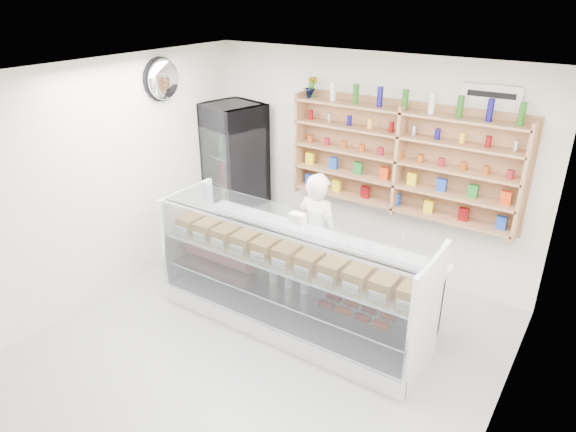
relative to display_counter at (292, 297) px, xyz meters
The scene contains 8 objects.
room 1.28m from the display_counter, 91.41° to the right, with size 5.00×5.00×5.00m.
display_counter is the anchor object (origin of this frame).
shop_worker 0.86m from the display_counter, 99.79° to the left, with size 0.57×0.37×1.56m, color white.
drinks_cooler 2.39m from the display_counter, 144.38° to the left, with size 0.87×0.86×2.04m.
wall_shelving 2.07m from the display_counter, 73.20° to the left, with size 2.84×0.28×1.33m.
potted_plant 2.65m from the display_counter, 115.72° to the left, with size 0.15×0.12×0.28m, color #1E6626.
security_mirror 3.06m from the display_counter, 168.26° to the left, with size 0.15×0.50×0.50m, color silver.
wall_sign 3.04m from the display_counter, 51.31° to the left, with size 0.62×0.03×0.20m, color white.
Camera 1 is at (2.64, -3.27, 3.51)m, focal length 32.00 mm.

